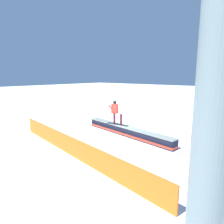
# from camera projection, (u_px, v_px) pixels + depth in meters

# --- Properties ---
(ground_plane) EXTENTS (120.00, 120.00, 0.00)m
(ground_plane) POSITION_uv_depth(u_px,v_px,m) (127.00, 136.00, 12.70)
(ground_plane) COLOR white
(grind_box) EXTENTS (6.84, 1.61, 0.56)m
(grind_box) POSITION_uv_depth(u_px,v_px,m) (127.00, 132.00, 12.66)
(grind_box) COLOR black
(grind_box) RESTS_ON ground_plane
(snowboarder) EXTENTS (1.61, 0.50, 1.55)m
(snowboarder) POSITION_uv_depth(u_px,v_px,m) (116.00, 111.00, 13.18)
(snowboarder) COLOR black
(snowboarder) RESTS_ON grind_box
(safety_fence) EXTENTS (10.83, 1.70, 0.91)m
(safety_fence) POSITION_uv_depth(u_px,v_px,m) (72.00, 147.00, 9.42)
(safety_fence) COLOR orange
(safety_fence) RESTS_ON ground_plane
(trail_marker) EXTENTS (0.40, 0.10, 1.98)m
(trail_marker) POSITION_uv_depth(u_px,v_px,m) (198.00, 133.00, 9.49)
(trail_marker) COLOR #262628
(trail_marker) RESTS_ON ground_plane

